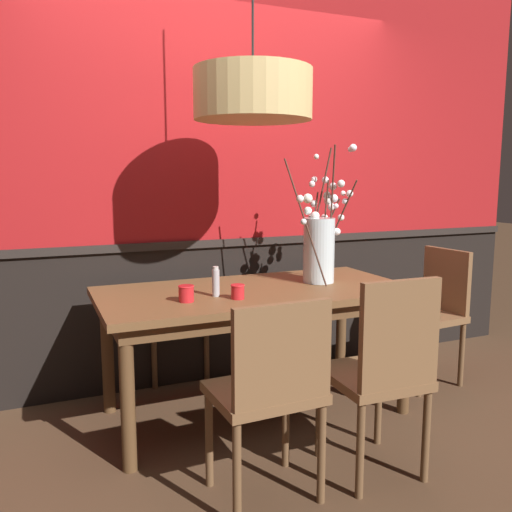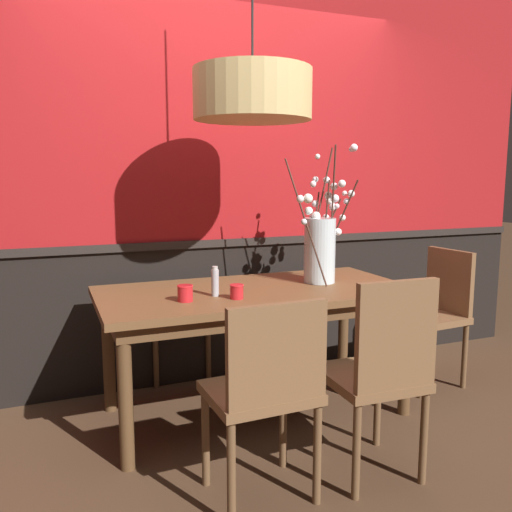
% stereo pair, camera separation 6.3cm
% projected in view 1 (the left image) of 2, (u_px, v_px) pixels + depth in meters
% --- Properties ---
extents(ground_plane, '(24.00, 24.00, 0.00)m').
position_uv_depth(ground_plane, '(256.00, 412.00, 3.14)').
color(ground_plane, '#4C3321').
extents(back_wall, '(4.99, 0.14, 2.85)m').
position_uv_depth(back_wall, '(217.00, 172.00, 3.53)').
color(back_wall, black).
rests_on(back_wall, ground).
extents(dining_table, '(1.78, 0.87, 0.75)m').
position_uv_depth(dining_table, '(256.00, 303.00, 3.04)').
color(dining_table, brown).
rests_on(dining_table, ground).
extents(chair_near_side_left, '(0.46, 0.39, 0.90)m').
position_uv_depth(chair_near_side_left, '(271.00, 386.00, 2.19)').
color(chair_near_side_left, brown).
rests_on(chair_near_side_left, ground).
extents(chair_head_east_end, '(0.46, 0.44, 0.90)m').
position_uv_depth(chair_head_east_end, '(432.00, 308.00, 3.55)').
color(chair_head_east_end, brown).
rests_on(chair_head_east_end, ground).
extents(chair_far_side_right, '(0.47, 0.43, 0.88)m').
position_uv_depth(chair_far_side_right, '(250.00, 294.00, 3.98)').
color(chair_far_side_right, brown).
rests_on(chair_far_side_right, ground).
extents(chair_near_side_right, '(0.42, 0.45, 0.96)m').
position_uv_depth(chair_near_side_right, '(382.00, 368.00, 2.39)').
color(chair_near_side_right, brown).
rests_on(chair_near_side_right, ground).
extents(chair_far_side_left, '(0.43, 0.41, 0.96)m').
position_uv_depth(chair_far_side_left, '(170.00, 300.00, 3.71)').
color(chair_far_side_left, brown).
rests_on(chair_far_side_left, ground).
extents(vase_with_blossoms, '(0.48, 0.34, 0.83)m').
position_uv_depth(vase_with_blossoms, '(320.00, 246.00, 3.20)').
color(vase_with_blossoms, silver).
rests_on(vase_with_blossoms, dining_table).
extents(candle_holder_nearer_center, '(0.08, 0.08, 0.09)m').
position_uv_depth(candle_holder_nearer_center, '(186.00, 293.00, 2.71)').
color(candle_holder_nearer_center, red).
rests_on(candle_holder_nearer_center, dining_table).
extents(candle_holder_nearer_edge, '(0.08, 0.08, 0.08)m').
position_uv_depth(candle_holder_nearer_edge, '(238.00, 292.00, 2.77)').
color(candle_holder_nearer_edge, red).
rests_on(candle_holder_nearer_edge, dining_table).
extents(condiment_bottle, '(0.04, 0.04, 0.16)m').
position_uv_depth(condiment_bottle, '(216.00, 282.00, 2.83)').
color(condiment_bottle, '#ADADB2').
rests_on(condiment_bottle, dining_table).
extents(pendant_lamp, '(0.63, 0.63, 1.17)m').
position_uv_depth(pendant_lamp, '(253.00, 95.00, 2.78)').
color(pendant_lamp, tan).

